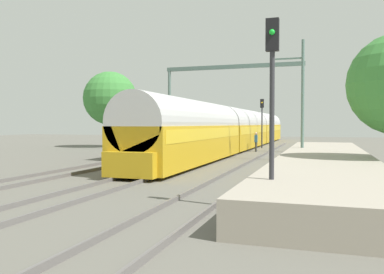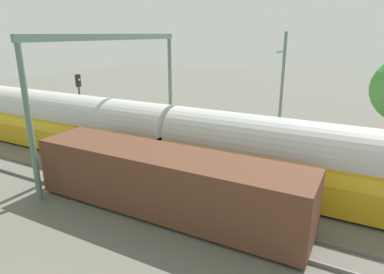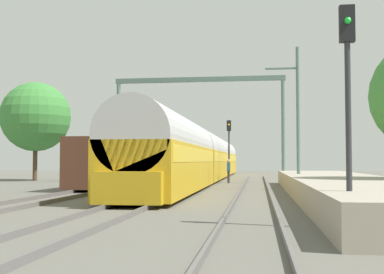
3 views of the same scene
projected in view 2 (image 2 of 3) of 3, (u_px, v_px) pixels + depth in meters
platform at (362, 151)px, 22.29m from camera, size 4.40×28.00×0.90m
passenger_train at (72, 123)px, 23.23m from camera, size 2.93×49.20×3.82m
freight_car at (166, 182)px, 15.20m from camera, size 2.80×13.00×2.70m
person_crossing at (145, 137)px, 23.33m from camera, size 0.26×0.41×1.73m
railway_signal_far at (80, 99)px, 24.96m from camera, size 0.36×0.30×5.03m
catenary_gantry at (115, 72)px, 20.26m from camera, size 12.75×0.28×7.86m
catenary_pole_east_mid at (281, 92)px, 22.34m from camera, size 1.90×0.20×8.00m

